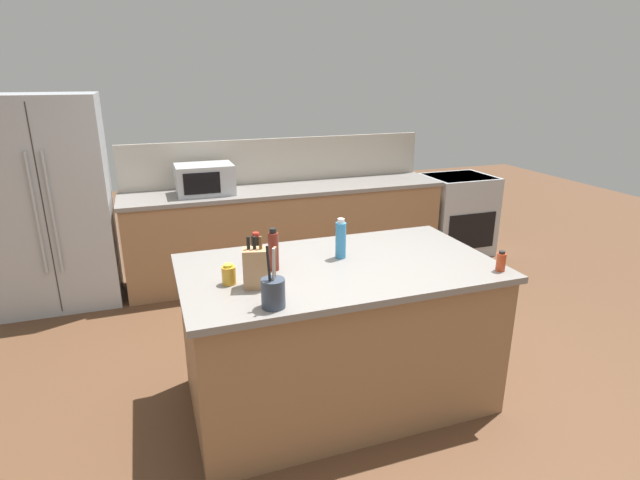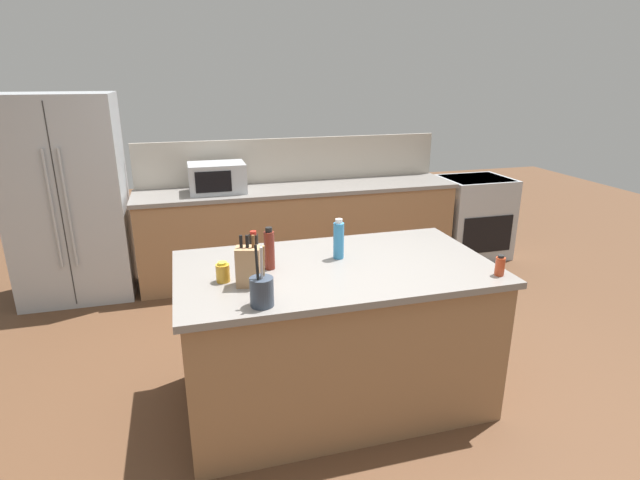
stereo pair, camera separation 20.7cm
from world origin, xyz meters
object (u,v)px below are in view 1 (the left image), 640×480
honey_jar (229,275)px  soy_sauce_bottle (257,249)px  dish_soap_bottle (341,239)px  vinegar_bottle (274,251)px  microwave (205,179)px  spice_jar_paprika (501,262)px  refrigerator (51,203)px  range_oven (456,214)px  knife_block (255,268)px  utensil_crock (273,292)px

honey_jar → soy_sauce_bottle: (0.21, 0.25, 0.04)m
dish_soap_bottle → vinegar_bottle: same height
microwave → spice_jar_paprika: size_ratio=4.40×
refrigerator → microwave: 1.36m
microwave → vinegar_bottle: (0.13, -2.14, -0.02)m
microwave → vinegar_bottle: size_ratio=2.09×
spice_jar_paprika → microwave: bearing=118.1°
microwave → dish_soap_bottle: 2.16m
vinegar_bottle → range_oven: bearing=37.8°
spice_jar_paprika → honey_jar: spice_jar_paprika is taller
knife_block → spice_jar_paprika: bearing=4.3°
refrigerator → dish_soap_bottle: refrigerator is taller
spice_jar_paprika → vinegar_bottle: vinegar_bottle is taller
refrigerator → soy_sauce_bottle: (1.41, -2.07, 0.09)m
range_oven → dish_soap_bottle: bearing=-138.0°
refrigerator → honey_jar: size_ratio=16.22×
range_oven → soy_sauce_bottle: bearing=-144.6°
utensil_crock → vinegar_bottle: size_ratio=1.24×
range_oven → honey_jar: honey_jar is taller
spice_jar_paprika → honey_jar: bearing=167.6°
refrigerator → vinegar_bottle: refrigerator is taller
knife_block → utensil_crock: bearing=-69.8°
honey_jar → range_oven: bearing=36.6°
microwave → utensil_crock: utensil_crock is taller
knife_block → honey_jar: knife_block is taller
knife_block → utensil_crock: size_ratio=0.91×
microwave → soy_sauce_bottle: bearing=-88.4°
microwave → soy_sauce_bottle: microwave is taller
knife_block → soy_sauce_bottle: knife_block is taller
knife_block → range_oven: bearing=53.2°
range_oven → utensil_crock: utensil_crock is taller
range_oven → spice_jar_paprika: bearing=-120.0°
microwave → dish_soap_bottle: microwave is taller
utensil_crock → soy_sauce_bottle: bearing=85.1°
microwave → dish_soap_bottle: bearing=-74.4°
refrigerator → vinegar_bottle: (1.49, -2.19, 0.12)m
refrigerator → knife_block: bearing=-61.0°
honey_jar → vinegar_bottle: vinegar_bottle is taller
range_oven → spice_jar_paprika: size_ratio=7.51×
range_oven → spice_jar_paprika: 3.05m
honey_jar → vinegar_bottle: (0.29, 0.12, 0.07)m
knife_block → spice_jar_paprika: 1.44m
refrigerator → microwave: bearing=-2.2°
microwave → knife_block: bearing=-90.6°
range_oven → utensil_crock: 3.94m
utensil_crock → vinegar_bottle: bearing=75.3°
refrigerator → spice_jar_paprika: (2.75, -2.65, 0.05)m
microwave → knife_block: knife_block is taller
range_oven → dish_soap_bottle: dish_soap_bottle is taller
honey_jar → soy_sauce_bottle: bearing=49.1°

